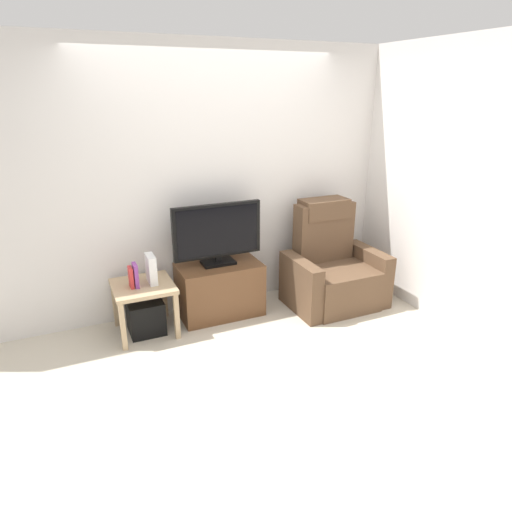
% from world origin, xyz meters
% --- Properties ---
extents(ground_plane, '(6.40, 6.40, 0.00)m').
position_xyz_m(ground_plane, '(0.00, 0.00, 0.00)').
color(ground_plane, beige).
extents(wall_back, '(6.40, 0.06, 2.60)m').
position_xyz_m(wall_back, '(0.00, 1.13, 1.30)').
color(wall_back, silver).
rests_on(wall_back, ground).
extents(wall_side, '(0.06, 4.48, 2.60)m').
position_xyz_m(wall_side, '(1.88, 0.00, 1.30)').
color(wall_side, silver).
rests_on(wall_side, ground).
extents(tv_stand, '(0.82, 0.47, 0.54)m').
position_xyz_m(tv_stand, '(-0.07, 0.83, 0.27)').
color(tv_stand, brown).
rests_on(tv_stand, ground).
extents(television, '(0.88, 0.20, 0.61)m').
position_xyz_m(television, '(-0.07, 0.85, 0.86)').
color(television, black).
rests_on(television, tv_stand).
extents(recliner_armchair, '(0.98, 0.78, 1.08)m').
position_xyz_m(recliner_armchair, '(1.12, 0.61, 0.37)').
color(recliner_armchair, brown).
rests_on(recliner_armchair, ground).
extents(side_table, '(0.54, 0.54, 0.49)m').
position_xyz_m(side_table, '(-0.83, 0.77, 0.41)').
color(side_table, tan).
rests_on(side_table, ground).
extents(subwoofer_box, '(0.32, 0.32, 0.32)m').
position_xyz_m(subwoofer_box, '(-0.83, 0.77, 0.16)').
color(subwoofer_box, black).
rests_on(subwoofer_box, ground).
extents(book_leftmost, '(0.03, 0.12, 0.19)m').
position_xyz_m(book_leftmost, '(-0.93, 0.75, 0.58)').
color(book_leftmost, red).
rests_on(book_leftmost, side_table).
extents(book_middle, '(0.03, 0.13, 0.22)m').
position_xyz_m(book_middle, '(-0.89, 0.75, 0.59)').
color(book_middle, purple).
rests_on(book_middle, side_table).
extents(game_console, '(0.07, 0.20, 0.27)m').
position_xyz_m(game_console, '(-0.74, 0.78, 0.62)').
color(game_console, white).
rests_on(game_console, side_table).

